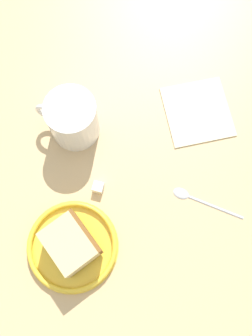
% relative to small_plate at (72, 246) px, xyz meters
% --- Properties ---
extents(ground_plane, '(1.30, 1.30, 0.03)m').
position_rel_small_plate_xyz_m(ground_plane, '(0.11, 0.03, -0.02)').
color(ground_plane, tan).
extents(small_plate, '(0.16, 0.16, 0.02)m').
position_rel_small_plate_xyz_m(small_plate, '(0.00, 0.00, 0.00)').
color(small_plate, yellow).
rests_on(small_plate, ground_plane).
extents(cake_slice, '(0.08, 0.09, 0.07)m').
position_rel_small_plate_xyz_m(cake_slice, '(0.00, 0.00, 0.03)').
color(cake_slice, brown).
rests_on(cake_slice, small_plate).
extents(tea_mug, '(0.10, 0.10, 0.10)m').
position_rel_small_plate_xyz_m(tea_mug, '(0.10, 0.20, 0.04)').
color(tea_mug, white).
rests_on(tea_mug, ground_plane).
extents(teaspoon, '(0.10, 0.11, 0.01)m').
position_rel_small_plate_xyz_m(teaspoon, '(0.23, -0.02, -0.00)').
color(teaspoon, silver).
rests_on(teaspoon, ground_plane).
extents(folded_napkin, '(0.15, 0.16, 0.01)m').
position_rel_small_plate_xyz_m(folded_napkin, '(0.33, 0.12, -0.01)').
color(folded_napkin, beige).
rests_on(folded_napkin, ground_plane).
extents(sugar_cube, '(0.03, 0.03, 0.02)m').
position_rel_small_plate_xyz_m(sugar_cube, '(0.09, 0.07, 0.00)').
color(sugar_cube, white).
rests_on(sugar_cube, ground_plane).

